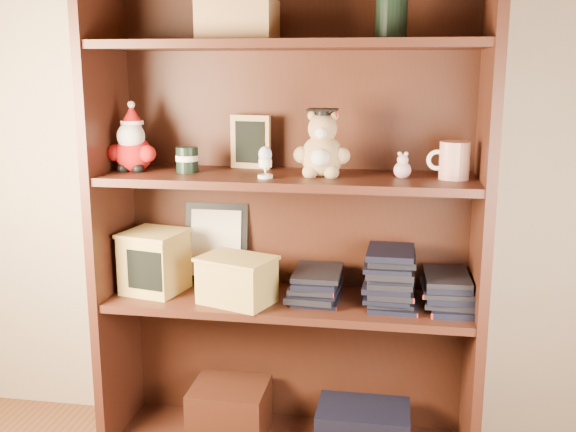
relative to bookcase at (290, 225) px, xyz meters
name	(u,v)px	position (x,y,z in m)	size (l,w,h in m)	color
bookcase	(290,225)	(0.00, 0.00, 0.00)	(1.20, 0.35, 1.60)	#3E1C11
shelf_lower	(288,302)	(0.00, -0.05, -0.24)	(1.14, 0.33, 0.02)	#3E1C11
shelf_upper	(288,179)	(0.00, -0.05, 0.16)	(1.14, 0.33, 0.02)	#3E1C11
santa_plush	(132,145)	(-0.50, -0.06, 0.25)	(0.16, 0.12, 0.23)	#A50F0F
teachers_tin	(187,159)	(-0.32, -0.05, 0.21)	(0.07, 0.07, 0.08)	black
chalkboard_plaque	(251,143)	(-0.14, 0.06, 0.25)	(0.14, 0.08, 0.17)	#9E7547
egg_cup	(265,161)	(-0.05, -0.13, 0.22)	(0.05, 0.05, 0.10)	white
grad_teddy_bear	(322,150)	(0.11, -0.06, 0.25)	(0.17, 0.15, 0.21)	tan
pink_figurine	(402,168)	(0.35, -0.05, 0.20)	(0.05, 0.05, 0.08)	#D3A3A4
teacher_mug	(454,160)	(0.50, -0.05, 0.23)	(0.13, 0.09, 0.11)	silver
certificate_frame	(217,243)	(-0.27, 0.09, -0.09)	(0.22, 0.06, 0.27)	black
treats_box	(155,261)	(-0.44, -0.05, -0.13)	(0.22, 0.22, 0.20)	tan
pencils_box	(237,280)	(-0.15, -0.12, -0.15)	(0.27, 0.23, 0.15)	tan
book_stack_left	(315,285)	(0.09, -0.05, -0.18)	(0.14, 0.20, 0.10)	black
book_stack_mid	(391,277)	(0.33, -0.05, -0.14)	(0.14, 0.20, 0.18)	black
book_stack_right	(449,292)	(0.50, -0.05, -0.18)	(0.14, 0.20, 0.10)	black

